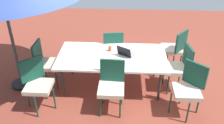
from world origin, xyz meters
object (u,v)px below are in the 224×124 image
at_px(chair_east, 46,62).
at_px(cup, 110,49).
at_px(chair_northwest, 189,87).
at_px(chair_north, 111,84).
at_px(chair_southwest, 174,47).
at_px(chair_west, 179,66).
at_px(laptop, 126,53).
at_px(chair_south, 113,47).
at_px(dining_table, 112,58).
at_px(chair_northeast, 37,82).

relative_size(chair_east, cup, 8.95).
bearing_deg(chair_northwest, chair_east, -152.46).
height_order(chair_east, cup, chair_east).
distance_m(chair_east, chair_north, 1.58).
relative_size(chair_northwest, chair_southwest, 1.00).
distance_m(chair_west, chair_southwest, 0.80).
distance_m(chair_west, chair_north, 1.49).
relative_size(chair_northwest, laptop, 2.43).
distance_m(chair_west, cup, 1.44).
xyz_separation_m(chair_south, laptop, (-0.30, 0.68, 0.23)).
bearing_deg(laptop, dining_table, 40.03).
distance_m(chair_northwest, chair_south, 2.01).
relative_size(chair_west, chair_southwest, 1.00).
bearing_deg(chair_east, dining_table, -88.79).
distance_m(dining_table, chair_northeast, 1.51).
bearing_deg(laptop, chair_north, 105.55).
relative_size(chair_east, laptop, 2.43).
bearing_deg(chair_north, dining_table, 95.43).
height_order(chair_northwest, chair_southwest, same).
bearing_deg(chair_northwest, chair_west, 135.56).
height_order(chair_east, chair_northeast, same).
relative_size(dining_table, chair_southwest, 2.21).
bearing_deg(chair_southwest, chair_west, 38.16).
xyz_separation_m(chair_northwest, chair_northeast, (2.72, 0.01, 0.00)).
height_order(chair_south, chair_north, same).
distance_m(chair_northwest, chair_northeast, 2.72).
relative_size(chair_northeast, chair_north, 1.00).
bearing_deg(chair_west, chair_south, -125.62).
xyz_separation_m(chair_west, chair_northeast, (2.67, 0.71, 0.00)).
xyz_separation_m(chair_east, laptop, (-1.65, -0.03, 0.23)).
relative_size(chair_south, cup, 8.95).
height_order(chair_southwest, chair_north, same).
height_order(dining_table, laptop, laptop).
bearing_deg(chair_west, chair_east, -98.37).
bearing_deg(dining_table, chair_south, -87.98).
relative_size(chair_west, chair_north, 1.00).
xyz_separation_m(chair_southwest, laptop, (1.11, 0.75, 0.23)).
bearing_deg(chair_west, chair_northwest, -4.59).
bearing_deg(chair_west, chair_north, -70.11).
xyz_separation_m(dining_table, chair_southwest, (-1.38, -0.79, -0.14)).
height_order(dining_table, chair_northeast, chair_northeast).
height_order(dining_table, chair_southwest, chair_southwest).
bearing_deg(chair_south, laptop, 105.33).
bearing_deg(cup, chair_northwest, 147.65).
xyz_separation_m(chair_northwest, chair_south, (1.42, -1.43, 0.00)).
bearing_deg(chair_east, chair_northeast, -174.61).
xyz_separation_m(chair_west, chair_south, (1.38, -0.72, 0.00)).
relative_size(chair_south, chair_north, 1.00).
height_order(chair_northeast, cup, chair_northeast).
bearing_deg(chair_west, laptop, -100.38).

